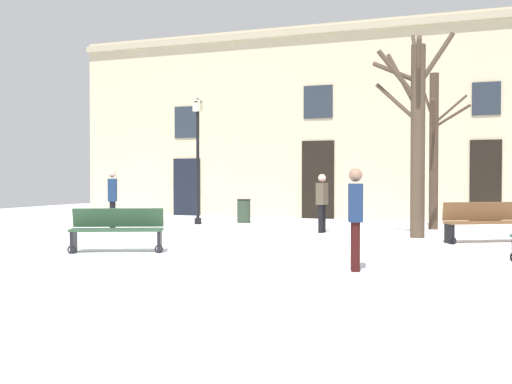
% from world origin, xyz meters
% --- Properties ---
extents(ground_plane, '(31.71, 31.71, 0.00)m').
position_xyz_m(ground_plane, '(0.00, 0.00, 0.00)').
color(ground_plane, white).
extents(building_facade, '(19.82, 0.60, 6.95)m').
position_xyz_m(building_facade, '(-0.00, 8.59, 3.53)').
color(building_facade, beige).
rests_on(building_facade, ground).
extents(tree_center, '(2.06, 2.14, 5.21)m').
position_xyz_m(tree_center, '(3.91, 2.51, 2.69)').
color(tree_center, '#4C3D2D').
rests_on(tree_center, ground).
extents(tree_near_facade, '(1.43, 2.05, 4.45)m').
position_xyz_m(tree_near_facade, '(4.12, 5.16, 2.34)').
color(tree_near_facade, '#423326').
rests_on(tree_near_facade, ground).
extents(streetlamp, '(0.30, 0.30, 3.99)m').
position_xyz_m(streetlamp, '(-3.03, 4.47, 2.43)').
color(streetlamp, black).
rests_on(streetlamp, ground).
extents(litter_bin, '(0.46, 0.46, 0.77)m').
position_xyz_m(litter_bin, '(-1.90, 5.54, 0.39)').
color(litter_bin, '#2D3D2D').
rests_on(litter_bin, ground).
extents(bench_facing_shops, '(1.86, 1.19, 0.87)m').
position_xyz_m(bench_facing_shops, '(-1.31, -2.67, 0.46)').
color(bench_facing_shops, '#2D4C33').
rests_on(bench_facing_shops, ground).
extents(bench_near_center_tree, '(1.83, 1.34, 0.93)m').
position_xyz_m(bench_near_center_tree, '(5.50, 1.82, 0.49)').
color(bench_near_center_tree, brown).
rests_on(bench_near_center_tree, ground).
extents(person_strolling, '(0.31, 0.42, 1.64)m').
position_xyz_m(person_strolling, '(3.65, -3.44, 0.91)').
color(person_strolling, '#350F0F').
rests_on(person_strolling, ground).
extents(person_by_shop_door, '(0.26, 0.40, 1.58)m').
position_xyz_m(person_by_shop_door, '(1.41, 2.96, 0.86)').
color(person_by_shop_door, black).
rests_on(person_by_shop_door, ground).
extents(person_near_bench, '(0.37, 0.44, 1.71)m').
position_xyz_m(person_near_bench, '(-4.19, 1.47, 0.95)').
color(person_near_bench, black).
rests_on(person_near_bench, ground).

